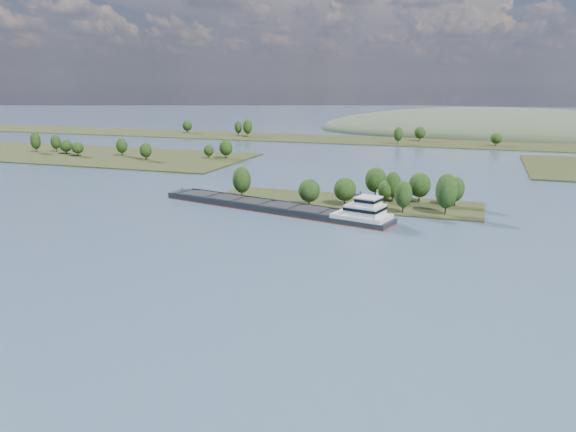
% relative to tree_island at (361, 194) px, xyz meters
% --- Properties ---
extents(ground, '(1800.00, 1800.00, 0.00)m').
position_rel_tree_island_xyz_m(ground, '(-6.44, -59.14, -4.16)').
color(ground, '#3B5067').
rests_on(ground, ground).
extents(tree_island, '(100.00, 31.95, 15.39)m').
position_rel_tree_island_xyz_m(tree_island, '(0.00, 0.00, 0.00)').
color(tree_island, '#272E14').
rests_on(tree_island, ground).
extents(left_bank, '(300.00, 80.00, 14.39)m').
position_rel_tree_island_xyz_m(left_bank, '(-235.77, 81.05, -3.26)').
color(left_bank, '#272E14').
rests_on(left_bank, ground).
extents(back_shoreline, '(900.00, 60.00, 14.99)m').
position_rel_tree_island_xyz_m(back_shoreline, '(1.20, 220.68, -3.51)').
color(back_shoreline, '#272E14').
rests_on(back_shoreline, ground).
extents(hill_west, '(320.00, 160.00, 44.00)m').
position_rel_tree_island_xyz_m(hill_west, '(53.56, 320.86, -4.16)').
color(hill_west, '#3B4831').
rests_on(hill_west, ground).
extents(cargo_barge, '(91.22, 32.61, 12.35)m').
position_rel_tree_island_xyz_m(cargo_barge, '(-22.07, -20.60, -2.60)').
color(cargo_barge, black).
rests_on(cargo_barge, ground).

